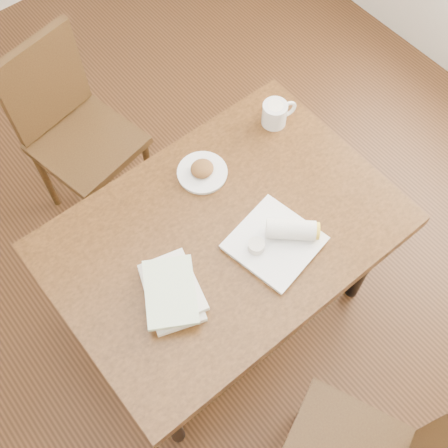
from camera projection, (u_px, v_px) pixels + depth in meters
ground at (224, 305)px, 2.68m from camera, size 4.00×5.00×0.01m
room_walls at (224, 43)px, 1.24m from camera, size 4.02×5.02×2.80m
table at (224, 241)px, 2.09m from camera, size 1.24×0.86×0.75m
chair_far at (71, 124)px, 2.51m from camera, size 0.49×0.49×0.95m
plate_scone at (202, 171)px, 2.12m from camera, size 0.19×0.19×0.06m
coffee_mug at (276, 113)px, 2.21m from camera, size 0.15×0.10×0.10m
plate_burrito at (280, 239)px, 1.97m from camera, size 0.33×0.33×0.09m
book_stack at (172, 292)px, 1.87m from camera, size 0.27×0.30×0.07m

